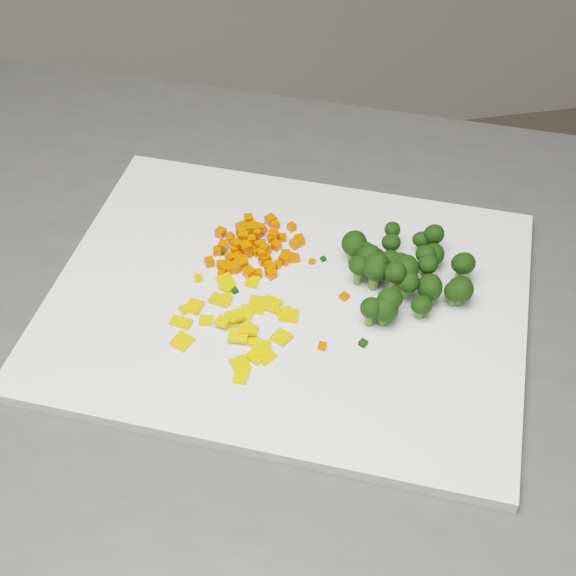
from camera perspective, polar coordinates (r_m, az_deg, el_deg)
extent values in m
cube|color=#454543|center=(1.18, -1.95, -15.87)|extent=(1.25, 1.09, 0.90)
cube|color=white|center=(0.80, 0.00, -0.81)|extent=(0.57, 0.52, 0.01)
cube|color=#EE4802|center=(0.81, -4.43, 1.41)|extent=(0.01, 0.01, 0.01)
cube|color=#EE4802|center=(0.81, -3.86, 1.45)|extent=(0.01, 0.01, 0.01)
cube|color=#EE4802|center=(0.82, -3.28, 1.95)|extent=(0.01, 0.01, 0.01)
cube|color=#EE4802|center=(0.85, -1.92, 4.29)|extent=(0.01, 0.01, 0.01)
cube|color=#EE4802|center=(0.83, -3.13, 2.88)|extent=(0.01, 0.01, 0.01)
cube|color=#EE4802|center=(0.83, -0.17, 2.33)|extent=(0.01, 0.01, 0.01)
cube|color=#EE4802|center=(0.83, -4.08, 2.07)|extent=(0.01, 0.01, 0.01)
cube|color=#EE4802|center=(0.86, -3.54, 4.38)|extent=(0.01, 0.01, 0.01)
cube|color=#EE4802|center=(0.82, 0.55, 2.14)|extent=(0.01, 0.01, 0.01)
cube|color=#EE4802|center=(0.82, -4.29, 1.86)|extent=(0.01, 0.01, 0.01)
cube|color=#EE4802|center=(0.82, -3.65, 1.63)|extent=(0.01, 0.01, 0.01)
cube|color=#EE4802|center=(0.83, -1.64, 2.71)|extent=(0.01, 0.01, 0.01)
cube|color=#EE4802|center=(0.85, -1.26, 3.53)|extent=(0.01, 0.01, 0.01)
cube|color=#EE4802|center=(0.86, -2.69, 4.01)|extent=(0.01, 0.01, 0.01)
cube|color=#EE4802|center=(0.84, -0.84, 3.04)|extent=(0.01, 0.01, 0.01)
cube|color=#EE4802|center=(0.82, -3.26, 1.72)|extent=(0.01, 0.01, 0.01)
cube|color=#EE4802|center=(0.82, -4.84, 1.66)|extent=(0.01, 0.01, 0.01)
cube|color=#EE4802|center=(0.83, -2.62, 3.42)|extent=(0.01, 0.01, 0.01)
cube|color=#EE4802|center=(0.84, -4.62, 2.98)|extent=(0.01, 0.01, 0.01)
cube|color=#EE4802|center=(0.85, -4.17, 3.48)|extent=(0.01, 0.01, 0.01)
cube|color=#EE4802|center=(0.85, -2.67, 3.54)|extent=(0.01, 0.01, 0.01)
cube|color=#EE4802|center=(0.81, -3.66, 1.33)|extent=(0.01, 0.01, 0.01)
cube|color=#EE4802|center=(0.82, 0.13, 2.20)|extent=(0.01, 0.01, 0.01)
cube|color=#EE4802|center=(0.85, -1.08, 3.55)|extent=(0.01, 0.01, 0.01)
cube|color=#EE4802|center=(0.82, -0.22, 2.08)|extent=(0.01, 0.01, 0.01)
cube|color=#EE4802|center=(0.84, 0.51, 3.17)|extent=(0.01, 0.01, 0.01)
cube|color=#EE4802|center=(0.83, -3.84, 2.26)|extent=(0.01, 0.01, 0.01)
cube|color=#EE4802|center=(0.84, -5.06, 2.64)|extent=(0.01, 0.01, 0.01)
cube|color=#EE4802|center=(0.84, -2.18, 3.91)|extent=(0.01, 0.01, 0.01)
cube|color=#EE4802|center=(0.83, -3.00, 2.88)|extent=(0.01, 0.01, 0.01)
cube|color=#EE4802|center=(0.83, -2.80, 2.46)|extent=(0.01, 0.01, 0.01)
cube|color=#EE4802|center=(0.82, -1.64, 2.10)|extent=(0.01, 0.01, 0.01)
cube|color=#EE4802|center=(0.85, -0.36, 3.60)|extent=(0.01, 0.01, 0.01)
cube|color=#EE4802|center=(0.82, -1.74, 2.81)|extent=(0.01, 0.01, 0.01)
cube|color=#EE4802|center=(0.86, -3.28, 4.32)|extent=(0.01, 0.01, 0.01)
cube|color=#EE4802|center=(0.84, -3.30, 3.99)|extent=(0.01, 0.01, 0.01)
cube|color=#EE4802|center=(0.85, -2.62, 4.31)|extent=(0.01, 0.01, 0.01)
cube|color=#EE4802|center=(0.82, -4.13, 1.93)|extent=(0.01, 0.01, 0.01)
cube|color=#EE4802|center=(0.81, -1.14, 1.42)|extent=(0.01, 0.01, 0.01)
cube|color=#EE4802|center=(0.84, -3.18, 3.66)|extent=(0.01, 0.01, 0.01)
cube|color=#EE4802|center=(0.81, -1.27, 1.42)|extent=(0.01, 0.01, 0.01)
cube|color=#EE4802|center=(0.81, -2.12, 1.05)|extent=(0.01, 0.01, 0.01)
cube|color=#EE4802|center=(0.86, -0.95, 4.52)|extent=(0.01, 0.01, 0.01)
cube|color=#EE4802|center=(0.85, -2.22, 4.12)|extent=(0.01, 0.01, 0.01)
cube|color=#EE4802|center=(0.83, -2.16, 3.09)|extent=(0.01, 0.01, 0.01)
cube|color=#EE4802|center=(0.83, -2.33, 2.60)|extent=(0.01, 0.01, 0.01)
cube|color=#EE4802|center=(0.86, 0.26, 4.37)|extent=(0.01, 0.01, 0.01)
cube|color=#EE4802|center=(0.83, -4.08, 2.14)|extent=(0.01, 0.01, 0.01)
cube|color=#EE4802|center=(0.84, 0.80, 3.43)|extent=(0.01, 0.01, 0.01)
cube|color=#EE4802|center=(0.86, -1.72, 4.14)|extent=(0.01, 0.01, 0.01)
cube|color=#EE4802|center=(0.82, -3.49, 1.97)|extent=(0.01, 0.01, 0.01)
cube|color=#EE4802|center=(0.85, -4.81, 3.95)|extent=(0.01, 0.01, 0.01)
cube|color=#EE4802|center=(0.85, -4.11, 3.70)|extent=(0.01, 0.01, 0.01)
cube|color=#EE4802|center=(0.85, -0.96, 3.66)|extent=(0.01, 0.01, 0.01)
cube|color=#EE4802|center=(0.83, -3.21, 3.06)|extent=(0.01, 0.01, 0.01)
cube|color=#EE4802|center=(0.83, -3.62, 2.49)|extent=(0.01, 0.01, 0.01)
cube|color=#EE4802|center=(0.87, -2.82, 4.90)|extent=(0.01, 0.01, 0.01)
cube|color=#EE4802|center=(0.83, -1.98, 2.76)|extent=(0.01, 0.01, 0.01)
cube|color=#EE4802|center=(0.82, -1.88, 2.47)|extent=(0.01, 0.01, 0.01)
cube|color=#EE4802|center=(0.83, -3.68, 3.09)|extent=(0.01, 0.01, 0.01)
cube|color=#EE4802|center=(0.83, -1.81, 3.23)|extent=(0.01, 0.01, 0.01)
cube|color=#EE4802|center=(0.84, -2.54, 2.79)|extent=(0.01, 0.01, 0.01)
cube|color=#EE4802|center=(0.82, -0.77, 1.68)|extent=(0.01, 0.01, 0.01)
cube|color=#EE4802|center=(0.83, -3.86, 2.75)|extent=(0.01, 0.01, 0.01)
cube|color=#EE4802|center=(0.85, -2.23, 4.29)|extent=(0.01, 0.01, 0.01)
cube|color=#EE4802|center=(0.82, -1.86, 1.87)|extent=(0.01, 0.01, 0.01)
cube|color=#EE4802|center=(0.85, -1.05, 3.76)|extent=(0.01, 0.01, 0.01)
cube|color=#EE4802|center=(0.87, -1.24, 4.85)|extent=(0.01, 0.01, 0.01)
cube|color=#EE4802|center=(0.81, -1.20, 1.02)|extent=(0.01, 0.01, 0.01)
cube|color=#EE4802|center=(0.81, -2.78, 1.09)|extent=(0.01, 0.01, 0.01)
cube|color=#EE4802|center=(0.86, -2.30, 4.22)|extent=(0.01, 0.01, 0.01)
cube|color=#EE4802|center=(0.82, -1.43, 1.68)|extent=(0.01, 0.01, 0.01)
cube|color=#EE4802|center=(0.85, -2.65, 4.23)|extent=(0.01, 0.01, 0.01)
cube|color=#EE4802|center=(0.82, -3.45, 1.56)|extent=(0.01, 0.01, 0.01)
cube|color=#EE4802|center=(0.86, -2.41, 4.49)|extent=(0.01, 0.01, 0.01)
cube|color=#EE4802|center=(0.82, -5.63, 1.86)|extent=(0.01, 0.01, 0.01)
cube|color=#EE4802|center=(0.81, -4.77, 0.99)|extent=(0.01, 0.01, 0.01)
cube|color=#F7B00D|center=(0.77, -4.00, -2.28)|extent=(0.02, 0.02, 0.01)
cube|color=#F7B00D|center=(0.78, -7.06, -1.39)|extent=(0.02, 0.02, 0.01)
cube|color=#F7B00D|center=(0.74, -1.65, -4.81)|extent=(0.02, 0.02, 0.01)
cube|color=#F7B00D|center=(0.77, 0.13, -1.95)|extent=(0.02, 0.02, 0.00)
cube|color=#F7B00D|center=(0.76, -4.67, -2.36)|extent=(0.02, 0.02, 0.01)
cube|color=#F7B00D|center=(0.77, -0.26, -1.78)|extent=(0.02, 0.02, 0.01)
cube|color=#F7B00D|center=(0.80, -4.35, 0.09)|extent=(0.02, 0.02, 0.01)
cube|color=#F7B00D|center=(0.80, -4.47, 0.46)|extent=(0.02, 0.02, 0.01)
cube|color=#F7B00D|center=(0.78, -2.94, -1.74)|extent=(0.02, 0.02, 0.01)
cube|color=#F7B00D|center=(0.78, -1.26, -1.15)|extent=(0.03, 0.03, 0.01)
cube|color=#F7B00D|center=(0.74, -2.28, -4.88)|extent=(0.02, 0.02, 0.01)
cube|color=#F7B00D|center=(0.77, -7.64, -2.44)|extent=(0.02, 0.02, 0.01)
cube|color=#F7B00D|center=(0.76, -7.54, -3.79)|extent=(0.02, 0.02, 0.01)
cube|color=#F7B00D|center=(0.78, -6.69, -1.32)|extent=(0.02, 0.02, 0.01)
cube|color=#F7B00D|center=(0.80, -2.55, 0.46)|extent=(0.02, 0.02, 0.01)
cube|color=#F7B00D|center=(0.77, -3.81, -2.00)|extent=(0.02, 0.02, 0.01)
cube|color=#F7B00D|center=(0.78, -2.27, -0.96)|extent=(0.02, 0.02, 0.01)
cube|color=#F7B00D|center=(0.78, -2.12, -1.37)|extent=(0.02, 0.02, 0.01)
cube|color=#F7B00D|center=(0.76, -2.77, -2.87)|extent=(0.02, 0.02, 0.01)
cube|color=#F7B00D|center=(0.74, -1.71, -4.35)|extent=(0.02, 0.02, 0.01)
cube|color=#F7B00D|center=(0.75, -2.30, -3.96)|extent=(0.02, 0.02, 0.01)
cube|color=#F7B00D|center=(0.73, -3.33, -6.14)|extent=(0.02, 0.02, 0.01)
cube|color=#F7B00D|center=(0.75, -2.89, -3.00)|extent=(0.02, 0.02, 0.01)
cube|color=#F7B00D|center=(0.75, -3.58, -3.43)|extent=(0.02, 0.02, 0.01)
cube|color=#F7B00D|center=(0.79, -4.83, -0.85)|extent=(0.02, 0.02, 0.01)
cube|color=#F7B00D|center=(0.73, -3.47, -5.38)|extent=(0.02, 0.02, 0.00)
cube|color=#F7B00D|center=(0.79, -4.74, -0.79)|extent=(0.02, 0.02, 0.01)
cube|color=#F7B00D|center=(0.75, -0.49, -3.52)|extent=(0.02, 0.02, 0.01)
cube|color=#F7B00D|center=(0.77, -5.85, -2.30)|extent=(0.02, 0.01, 0.00)
cube|color=#EE4802|center=(0.79, 4.01, -0.60)|extent=(0.01, 0.01, 0.01)
cube|color=#F7B00D|center=(0.81, -6.40, 0.71)|extent=(0.01, 0.01, 0.01)
cube|color=#EE4802|center=(0.78, 6.04, -1.88)|extent=(0.01, 0.01, 0.00)
cube|color=black|center=(0.83, 2.53, 2.09)|extent=(0.01, 0.01, 0.00)
cube|color=#F7B00D|center=(0.77, -2.90, -2.19)|extent=(0.01, 0.01, 0.00)
cube|color=#EE4802|center=(0.82, 1.72, 1.89)|extent=(0.01, 0.01, 0.00)
cube|color=#EE4802|center=(0.75, 2.45, -4.15)|extent=(0.01, 0.01, 0.01)
cube|color=black|center=(0.84, -4.73, 2.53)|extent=(0.01, 0.01, 0.00)
cube|color=black|center=(0.75, 5.36, -3.91)|extent=(0.01, 0.01, 0.00)
cube|color=#EE4802|center=(0.83, -2.15, 2.49)|extent=(0.01, 0.01, 0.00)
cube|color=black|center=(0.80, -3.80, -0.20)|extent=(0.01, 0.01, 0.00)
cube|color=black|center=(0.85, -4.42, 3.22)|extent=(0.01, 0.01, 0.00)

